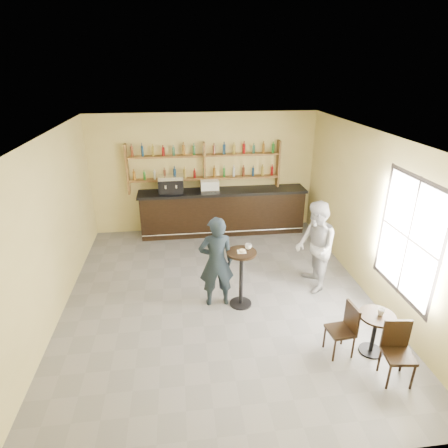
{
  "coord_description": "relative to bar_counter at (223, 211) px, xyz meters",
  "views": [
    {
      "loc": [
        -0.69,
        -6.3,
        4.33
      ],
      "look_at": [
        0.2,
        0.8,
        1.25
      ],
      "focal_mm": 30.0,
      "sensor_mm": 36.0,
      "label": 1
    }
  ],
  "objects": [
    {
      "name": "floor",
      "position": [
        -0.46,
        -3.15,
        -0.61
      ],
      "size": [
        7.0,
        7.0,
        0.0
      ],
      "primitive_type": "plane",
      "color": "slate",
      "rests_on": "ground"
    },
    {
      "name": "ceiling",
      "position": [
        -0.46,
        -3.15,
        2.59
      ],
      "size": [
        7.0,
        7.0,
        0.0
      ],
      "primitive_type": "plane",
      "rotation": [
        3.14,
        0.0,
        0.0
      ],
      "color": "white",
      "rests_on": "wall_back"
    },
    {
      "name": "wall_back",
      "position": [
        -0.46,
        0.35,
        0.99
      ],
      "size": [
        7.0,
        0.0,
        7.0
      ],
      "primitive_type": "plane",
      "rotation": [
        1.57,
        0.0,
        0.0
      ],
      "color": "#DAC97C",
      "rests_on": "floor"
    },
    {
      "name": "wall_front",
      "position": [
        -0.46,
        -6.65,
        0.99
      ],
      "size": [
        7.0,
        0.0,
        7.0
      ],
      "primitive_type": "plane",
      "rotation": [
        -1.57,
        0.0,
        0.0
      ],
      "color": "#DAC97C",
      "rests_on": "floor"
    },
    {
      "name": "wall_left",
      "position": [
        -3.46,
        -3.15,
        0.99
      ],
      "size": [
        0.0,
        7.0,
        7.0
      ],
      "primitive_type": "plane",
      "rotation": [
        1.57,
        0.0,
        1.57
      ],
      "color": "#DAC97C",
      "rests_on": "floor"
    },
    {
      "name": "wall_right",
      "position": [
        2.54,
        -3.15,
        0.99
      ],
      "size": [
        0.0,
        7.0,
        7.0
      ],
      "primitive_type": "plane",
      "rotation": [
        1.57,
        0.0,
        -1.57
      ],
      "color": "#DAC97C",
      "rests_on": "floor"
    },
    {
      "name": "window_pane",
      "position": [
        2.53,
        -4.35,
        1.09
      ],
      "size": [
        0.0,
        2.0,
        2.0
      ],
      "primitive_type": "plane",
      "rotation": [
        1.57,
        0.0,
        -1.57
      ],
      "color": "white",
      "rests_on": "wall_right"
    },
    {
      "name": "window_frame",
      "position": [
        2.53,
        -4.35,
        1.09
      ],
      "size": [
        0.04,
        1.7,
        2.1
      ],
      "primitive_type": null,
      "color": "black",
      "rests_on": "wall_right"
    },
    {
      "name": "shelf_unit",
      "position": [
        -0.46,
        0.22,
        1.2
      ],
      "size": [
        4.0,
        0.26,
        1.4
      ],
      "primitive_type": null,
      "color": "brown",
      "rests_on": "wall_back"
    },
    {
      "name": "liquor_bottles",
      "position": [
        -0.46,
        0.22,
        1.37
      ],
      "size": [
        3.68,
        0.1,
        1.0
      ],
      "primitive_type": null,
      "color": "#8C5919",
      "rests_on": "shelf_unit"
    },
    {
      "name": "bar_counter",
      "position": [
        0.0,
        0.0,
        0.0
      ],
      "size": [
        4.48,
        0.88,
        1.21
      ],
      "primitive_type": null,
      "color": "black",
      "rests_on": "floor"
    },
    {
      "name": "espresso_machine",
      "position": [
        -1.36,
        0.0,
        0.83
      ],
      "size": [
        0.66,
        0.44,
        0.45
      ],
      "primitive_type": null,
      "rotation": [
        0.0,
        0.0,
        -0.05
      ],
      "color": "black",
      "rests_on": "bar_counter"
    },
    {
      "name": "pastry_case",
      "position": [
        -0.35,
        0.0,
        0.75
      ],
      "size": [
        0.53,
        0.45,
        0.29
      ],
      "primitive_type": null,
      "rotation": [
        0.0,
        0.0,
        0.12
      ],
      "color": "silver",
      "rests_on": "bar_counter"
    },
    {
      "name": "pedestal_table",
      "position": [
        -0.07,
        -3.44,
        -0.03
      ],
      "size": [
        0.61,
        0.61,
        1.15
      ],
      "primitive_type": null,
      "rotation": [
        0.0,
        0.0,
        -0.09
      ],
      "color": "black",
      "rests_on": "floor"
    },
    {
      "name": "napkin",
      "position": [
        -0.07,
        -3.44,
        0.55
      ],
      "size": [
        0.16,
        0.16,
        0.0
      ],
      "primitive_type": "cube",
      "rotation": [
        0.0,
        0.0,
        -0.04
      ],
      "color": "white",
      "rests_on": "pedestal_table"
    },
    {
      "name": "donut",
      "position": [
        -0.06,
        -3.45,
        0.57
      ],
      "size": [
        0.14,
        0.14,
        0.04
      ],
      "primitive_type": "torus",
      "rotation": [
        0.0,
        0.0,
        -0.2
      ],
      "color": "tan",
      "rests_on": "napkin"
    },
    {
      "name": "cup_pedestal",
      "position": [
        0.07,
        -3.34,
        0.59
      ],
      "size": [
        0.15,
        0.15,
        0.1
      ],
      "primitive_type": "imported",
      "rotation": [
        0.0,
        0.0,
        -0.3
      ],
      "color": "white",
      "rests_on": "pedestal_table"
    },
    {
      "name": "man_main",
      "position": [
        -0.53,
        -3.33,
        0.3
      ],
      "size": [
        0.68,
        0.46,
        1.82
      ],
      "primitive_type": "imported",
      "rotation": [
        0.0,
        0.0,
        3.17
      ],
      "color": "black",
      "rests_on": "floor"
    },
    {
      "name": "cafe_table",
      "position": [
        1.82,
        -5.0,
        -0.25
      ],
      "size": [
        0.61,
        0.61,
        0.72
      ],
      "primitive_type": null,
      "rotation": [
        0.0,
        0.0,
        -0.07
      ],
      "color": "black",
      "rests_on": "floor"
    },
    {
      "name": "cup_cafe",
      "position": [
        1.87,
        -5.0,
        0.17
      ],
      "size": [
        0.14,
        0.14,
        0.1
      ],
      "primitive_type": "imported",
      "rotation": [
        0.0,
        0.0,
        0.37
      ],
      "color": "white",
      "rests_on": "cafe_table"
    },
    {
      "name": "chair_west",
      "position": [
        1.27,
        -4.95,
        -0.16
      ],
      "size": [
        0.42,
        0.42,
        0.89
      ],
      "primitive_type": null,
      "rotation": [
        0.0,
        0.0,
        -1.47
      ],
      "color": "black",
      "rests_on": "floor"
    },
    {
      "name": "chair_south",
      "position": [
        1.87,
        -5.6,
        -0.14
      ],
      "size": [
        0.45,
        0.45,
        0.94
      ],
      "primitive_type": null,
      "rotation": [
        0.0,
        0.0,
        -0.13
      ],
      "color": "black",
      "rests_on": "floor"
    },
    {
      "name": "patron_second",
      "position": [
        1.5,
        -3.03,
        0.34
      ],
      "size": [
        0.76,
        0.95,
        1.89
      ],
      "primitive_type": "imported",
      "rotation": [
        0.0,
        0.0,
        -1.62
      ],
      "color": "#ADADB2",
      "rests_on": "floor"
    }
  ]
}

